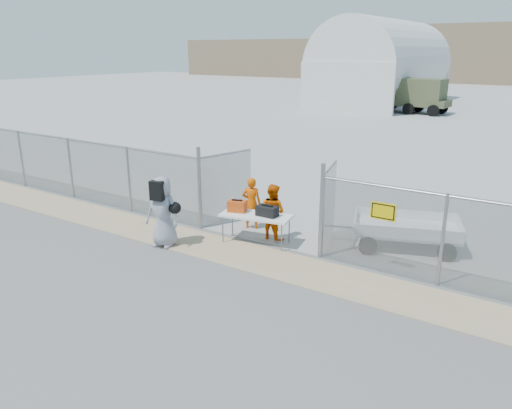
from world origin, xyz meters
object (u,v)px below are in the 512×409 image
Objects in this scene: security_worker_right at (273,212)px; visitor at (163,212)px; utility_trailer at (406,232)px; folding_table at (256,229)px; security_worker_left at (251,203)px.

visitor is at bearing 49.40° from security_worker_right.
folding_table is at bearing -170.89° from utility_trailer.
visitor reaches higher than folding_table.
utility_trailer is at bearing -149.79° from security_worker_right.
security_worker_right reaches higher than utility_trailer.
folding_table is 0.54× the size of utility_trailer.
security_worker_right is 0.83× the size of visitor.
folding_table is 1.21× the size of security_worker_right.
visitor reaches higher than utility_trailer.
security_worker_right reaches higher than folding_table.
utility_trailer is at bearing 171.77° from security_worker_left.
visitor reaches higher than security_worker_right.
security_worker_left is 0.44× the size of utility_trailer.
utility_trailer is (4.36, 1.07, -0.36)m from security_worker_left.
security_worker_left is 1.07m from security_worker_right.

